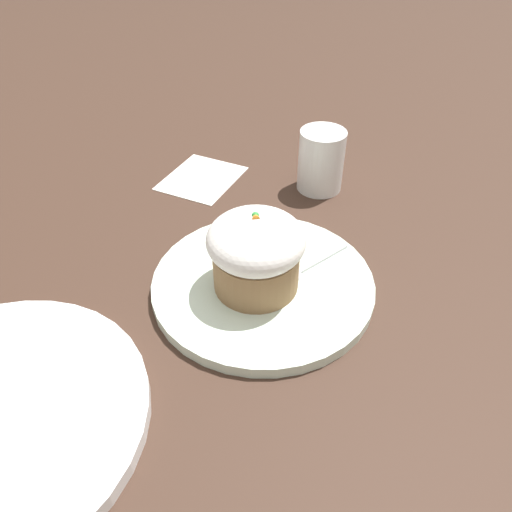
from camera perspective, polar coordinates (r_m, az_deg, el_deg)
The scene contains 6 objects.
ground_plane at distance 0.60m, azimuth 0.79°, elevation -3.73°, with size 4.00×4.00×0.00m, color #3D281E.
dessert_plate at distance 0.60m, azimuth 0.80°, elevation -3.23°, with size 0.26×0.26×0.01m.
carrot_cake at distance 0.55m, azimuth -0.00°, elevation 0.47°, with size 0.11×0.11×0.10m.
spoon at distance 0.60m, azimuth 4.67°, elevation -1.73°, with size 0.08×0.11×0.01m.
coffee_cup at distance 0.77m, azimuth 7.43°, elevation 10.81°, with size 0.10×0.07×0.09m.
paper_napkin at distance 0.81m, azimuth -6.22°, elevation 8.85°, with size 0.16×0.15×0.00m.
Camera 1 is at (-0.43, 0.05, 0.41)m, focal length 35.00 mm.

